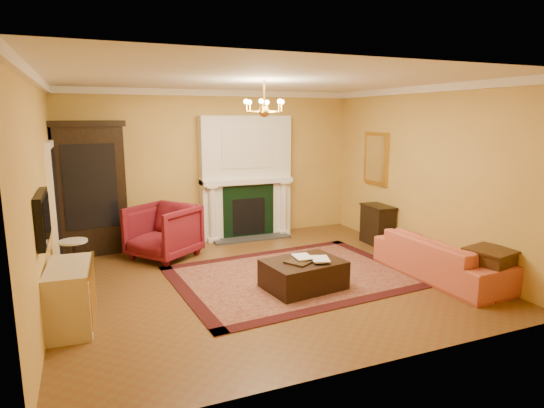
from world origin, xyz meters
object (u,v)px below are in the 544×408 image
wingback_armchair (163,229)px  coral_sofa (441,251)px  commode (71,296)px  end_table (489,273)px  pedestal_table (75,260)px  china_cabinet (91,191)px  leather_ottoman (303,274)px  console_table (377,225)px

wingback_armchair → coral_sofa: bearing=17.4°
coral_sofa → commode: bearing=83.9°
wingback_armchair → end_table: size_ratio=1.68×
pedestal_table → commode: (-0.03, -1.36, -0.04)m
coral_sofa → end_table: (0.17, -0.78, -0.12)m
end_table → china_cabinet: bearing=140.2°
end_table → leather_ottoman: size_ratio=0.57×
end_table → console_table: 2.77m
commode → console_table: 5.74m
china_cabinet → commode: 3.23m
commode → coral_sofa: bearing=-0.3°
china_cabinet → pedestal_table: china_cabinet is taller
console_table → leather_ottoman: bearing=-144.6°
commode → leather_ottoman: 3.11m
end_table → pedestal_table: bearing=155.2°
coral_sofa → end_table: 0.81m
coral_sofa → console_table: bearing=-8.8°
china_cabinet → leather_ottoman: (2.77, -3.08, -0.93)m
china_cabinet → wingback_armchair: china_cabinet is taller
china_cabinet → console_table: china_cabinet is taller
china_cabinet → wingback_armchair: bearing=-41.2°
china_cabinet → commode: (-0.33, -3.12, -0.77)m
coral_sofa → console_table: size_ratio=2.97×
china_cabinet → end_table: 6.71m
wingback_armchair → leather_ottoman: 2.83m
wingback_armchair → console_table: size_ratio=1.40×
pedestal_table → leather_ottoman: (3.07, -1.32, -0.20)m
console_table → leather_ottoman: console_table is taller
commode → wingback_armchair: bearing=61.5°
pedestal_table → coral_sofa: (5.25, -1.73, 0.02)m
wingback_armchair → commode: 2.75m
china_cabinet → pedestal_table: bearing=-106.1°
pedestal_table → coral_sofa: size_ratio=0.32×
pedestal_table → console_table: 5.49m
commode → console_table: commode is taller
china_cabinet → commode: bearing=-102.5°
wingback_armchair → leather_ottoman: size_ratio=0.96×
china_cabinet → console_table: bearing=-22.5°
end_table → console_table: console_table is taller
leather_ottoman → end_table: bearing=-34.8°
pedestal_table → coral_sofa: 5.53m
china_cabinet → coral_sofa: 6.09m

